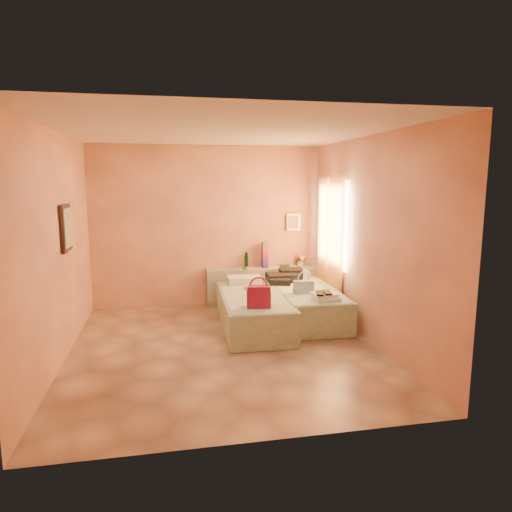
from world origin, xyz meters
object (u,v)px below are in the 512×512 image
Objects in this scene: bed_left at (253,311)px; water_bottle at (246,260)px; green_book at (285,266)px; bed_right at (305,303)px; towel_stack at (326,297)px; magenta_handbag at (259,297)px; flower_vase at (300,259)px; blue_handbag at (304,287)px; headboard_ledge at (263,285)px.

water_bottle is (0.14, 1.39, 0.53)m from bed_left.
water_bottle is at bearing -177.78° from green_book.
bed_left is 1.00× the size of bed_right.
green_book is 1.89m from towel_stack.
magenta_handbag reaches higher than bed_right.
water_bottle is 2.07m from magenta_handbag.
flower_vase is (0.24, 1.11, 0.52)m from bed_right.
bed_left is 5.71× the size of towel_stack.
flower_vase is (1.00, -0.00, -0.01)m from water_bottle.
blue_handbag is at bearing -111.21° from bed_right.
bed_left is 12.76× the size of green_book.
bed_right is 8.29× the size of flower_vase.
water_bottle is 1.56m from blue_handbag.
water_bottle is at bearing 93.29° from magenta_handbag.
headboard_ledge is 0.55m from water_bottle.
bed_left is at bearing 153.34° from towel_stack.
headboard_ledge is 0.54m from green_book.
water_bottle reaches higher than green_book.
bed_right is at bearing 18.58° from bed_left.
green_book is at bearing 60.39° from bed_left.
green_book is 1.43m from blue_handbag.
water_bottle reaches higher than blue_handbag.
headboard_ledge is 6.85× the size of blue_handbag.
magenta_handbag reaches higher than green_book.
bed_right is 7.53× the size of water_bottle.
blue_handbag is at bearing 112.92° from towel_stack.
flower_vase is 0.75× the size of magenta_handbag.
bed_right is at bearing -66.30° from headboard_ledge.
water_bottle is 2.07m from towel_stack.
green_book is 2.25m from magenta_handbag.
magenta_handbag is at bearing -95.31° from water_bottle.
bed_left is 6.23× the size of magenta_handbag.
towel_stack is at bearing -66.06° from water_bottle.
blue_handbag is (0.64, -1.41, -0.19)m from water_bottle.
flower_vase reaches higher than headboard_ledge.
water_bottle is at bearing 125.94° from bed_right.
bed_left is 8.29× the size of flower_vase.
towel_stack is at bearing 18.43° from magenta_handbag.
towel_stack is (0.20, -0.47, -0.05)m from blue_handbag.
green_book reaches higher than towel_stack.
bed_right is 1.25m from flower_vase.
bed_left is at bearing -119.75° from green_book.
towel_stack reaches higher than bed_left.
bed_left is 1.69m from green_book.
flower_vase is at bearing 84.85° from towel_stack.
blue_handbag is (0.83, 0.64, -0.05)m from magenta_handbag.
flower_vase is at bearing 68.41° from magenta_handbag.
headboard_ledge is at bearing -175.01° from flower_vase.
magenta_handbag is (-1.19, -2.05, -0.12)m from flower_vase.
water_bottle reaches higher than flower_vase.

